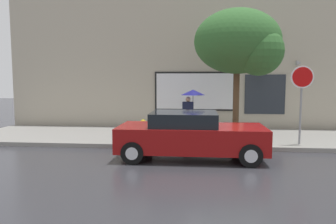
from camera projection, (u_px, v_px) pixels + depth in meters
The scene contains 8 objects.
ground_plane at pixel (229, 158), 9.47m from camera, with size 60.00×60.00×0.00m, color #333338.
sidewalk at pixel (222, 138), 12.43m from camera, with size 20.00×4.00×0.15m, color gray.
building_facade at pixel (219, 56), 14.57m from camera, with size 20.00×0.67×7.00m.
parked_car at pixel (190, 135), 9.44m from camera, with size 4.33×1.96×1.39m.
fire_hydrant at pixel (143, 129), 11.82m from camera, with size 0.30×0.44×0.73m.
pedestrian_with_umbrella at pixel (191, 99), 12.78m from camera, with size 0.97×0.97×1.81m.
street_tree at pixel (242, 44), 11.16m from camera, with size 3.08×2.62×4.73m.
stop_sign at pixel (302, 89), 10.59m from camera, with size 0.76×0.10×2.68m.
Camera 1 is at (-0.93, -9.42, 2.33)m, focal length 33.70 mm.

